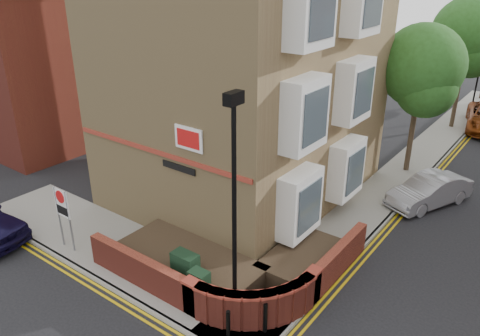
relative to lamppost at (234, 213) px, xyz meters
name	(u,v)px	position (x,y,z in m)	size (l,w,h in m)	color
ground	(163,319)	(-1.60, -1.20, -3.34)	(120.00, 120.00, 0.00)	black
pavement_corner	(121,250)	(-5.10, 0.30, -3.28)	(13.00, 3.00, 0.12)	gray
pavement_main	(419,158)	(0.40, 14.80, -3.28)	(2.00, 32.00, 0.12)	gray
kerb_side	(84,272)	(-5.10, -1.20, -3.28)	(13.00, 0.15, 0.12)	gray
kerb_main_near	(440,162)	(1.40, 14.80, -3.28)	(0.15, 32.00, 0.12)	gray
yellow_lines_side	(78,277)	(-5.10, -1.45, -3.34)	(13.00, 0.28, 0.01)	gold
yellow_lines_main	(445,164)	(1.65, 14.80, -3.34)	(0.28, 32.00, 0.01)	gold
corner_building	(250,43)	(-4.44, 6.80, 2.88)	(8.95, 10.40, 13.60)	tan
garden_wall	(220,275)	(-1.60, 1.30, -3.34)	(6.80, 6.00, 1.20)	maroon
lamppost	(234,213)	(0.00, 0.00, 0.00)	(0.25, 0.50, 6.30)	black
utility_cabinet_large	(186,271)	(-1.90, 0.10, -2.62)	(0.80, 0.45, 1.20)	black
utility_cabinet_small	(199,288)	(-1.10, -0.20, -2.67)	(0.55, 0.40, 1.10)	black
bollard_near	(228,325)	(0.40, -0.80, -2.77)	(0.11, 0.11, 0.90)	black
bollard_far	(265,318)	(1.00, 0.00, -2.77)	(0.11, 0.11, 0.90)	black
zone_sign	(63,208)	(-6.60, -0.70, -1.70)	(0.72, 0.07, 2.20)	slate
side_building	(67,54)	(-16.60, 6.80, 1.20)	(6.40, 10.40, 9.00)	maroon
tree_near	(421,72)	(0.40, 12.85, 1.36)	(3.64, 3.65, 6.70)	#382B1E
tree_mid	(468,39)	(0.40, 20.85, 1.85)	(4.03, 4.03, 7.42)	#382B1E
traffic_light_assembly	(479,74)	(0.80, 23.80, -0.56)	(0.20, 0.16, 4.20)	black
silver_car_near	(429,191)	(2.21, 10.05, -2.72)	(1.32, 3.78, 1.24)	gray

